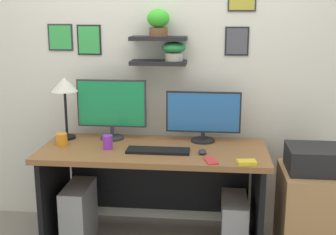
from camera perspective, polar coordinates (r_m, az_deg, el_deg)
The scene contains 15 objects.
back_wall_assembly at distance 3.53m, azimuth -0.96°, elevation 7.66°, with size 4.40×0.24×2.70m.
desk at distance 3.34m, azimuth -1.71°, elevation -7.09°, with size 1.62×0.68×0.75m.
monitor_left at distance 3.43m, azimuth -7.18°, elevation 1.35°, with size 0.53×0.18×0.46m.
monitor_right at distance 3.35m, azimuth 4.52°, elevation 0.30°, with size 0.56×0.18×0.38m.
keyboard at distance 3.13m, azimuth -1.27°, elevation -4.23°, with size 0.44×0.14×0.02m, color black.
computer_mouse at distance 3.10m, azimuth 4.39°, elevation -4.36°, with size 0.06×0.09×0.03m, color #2D2D33.
desk_lamp at distance 3.46m, azimuth -13.02°, elevation 3.57°, with size 0.20×0.20×0.48m.
cell_phone at distance 2.95m, azimuth 5.47°, elevation -5.49°, with size 0.07×0.14×0.01m, color red.
coffee_mug at distance 3.37m, azimuth -13.32°, elevation -2.71°, with size 0.08×0.08×0.09m, color orange.
pen_cup at distance 3.22m, azimuth -7.69°, elevation -3.13°, with size 0.07×0.07×0.10m, color purple.
scissors_tray at distance 2.93m, azimuth 9.98°, elevation -5.65°, with size 0.12×0.08×0.02m, color yellow.
drawer_cabinet at distance 3.40m, azimuth 17.73°, elevation -11.49°, with size 0.44×0.50×0.63m, color tan.
printer at distance 3.25m, azimuth 18.23°, elevation -5.05°, with size 0.38×0.34×0.17m, color black.
computer_tower_left at distance 3.50m, azimuth -11.25°, elevation -11.95°, with size 0.18×0.40×0.45m, color #99999E.
computer_tower_right at distance 3.37m, azimuth 8.37°, elevation -13.31°, with size 0.18×0.40×0.40m, color #99999E.
Camera 1 is at (0.42, -3.05, 1.71)m, focal length 47.91 mm.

